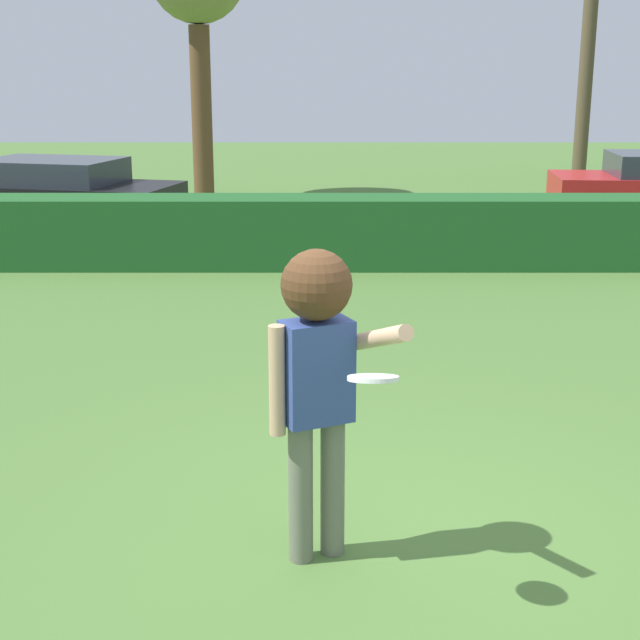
% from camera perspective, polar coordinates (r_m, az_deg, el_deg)
% --- Properties ---
extents(ground_plane, '(60.00, 60.00, 0.00)m').
position_cam_1_polar(ground_plane, '(5.76, 4.92, -13.29)').
color(ground_plane, '#4A7032').
extents(person, '(0.75, 0.65, 1.82)m').
position_cam_1_polar(person, '(5.08, 0.00, -2.44)').
color(person, '#676A59').
rests_on(person, ground).
extents(frisbee, '(0.25, 0.25, 0.07)m').
position_cam_1_polar(frisbee, '(4.52, 3.46, -3.60)').
color(frisbee, white).
extents(hedge_row, '(25.25, 0.90, 0.98)m').
position_cam_1_polar(hedge_row, '(13.15, 2.21, 5.44)').
color(hedge_row, '#1E5523').
rests_on(hedge_row, ground).
extents(parked_car_black, '(4.49, 2.68, 1.25)m').
position_cam_1_polar(parked_car_black, '(16.45, -15.91, 7.55)').
color(parked_car_black, black).
rests_on(parked_car_black, ground).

